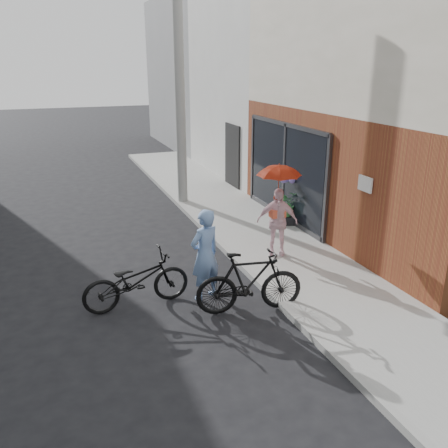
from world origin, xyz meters
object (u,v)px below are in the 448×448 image
utility_pole (180,83)px  bike_right (249,282)px  bike_left (136,281)px  planter (286,220)px  officer (205,255)px  kimono_woman (277,222)px

utility_pole → bike_right: bearing=-96.3°
utility_pole → bike_left: (-2.49, -5.73, -3.01)m
planter → bike_right: bearing=-126.1°
bike_left → officer: bearing=-100.5°
utility_pole → bike_right: (-0.73, -6.60, -2.95)m
utility_pole → kimono_woman: bearing=-81.1°
utility_pole → bike_left: 6.94m
bike_left → kimono_woman: bearing=-76.8°
bike_left → bike_right: size_ratio=1.02×
bike_left → planter: size_ratio=4.64×
bike_right → planter: 4.48m
utility_pole → officer: 6.56m
kimono_woman → planter: bearing=80.6°
bike_right → planter: bike_right is taller
bike_left → planter: bike_left is taller
planter → bike_left: bearing=-148.0°
officer → utility_pole: bearing=-123.2°
bike_left → utility_pole: bearing=-28.0°
utility_pole → planter: (1.90, -2.99, -3.27)m
bike_left → kimono_woman: (3.23, 1.03, 0.36)m
officer → kimono_woman: officer is taller
bike_right → planter: size_ratio=4.55×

